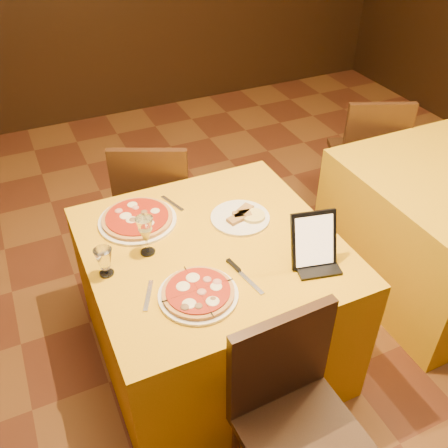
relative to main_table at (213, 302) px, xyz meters
name	(u,v)px	position (x,y,z in m)	size (l,w,h in m)	color
floor	(280,398)	(0.19, -0.39, -0.38)	(6.00, 7.00, 0.01)	#5E2D19
main_table	(213,302)	(0.00, 0.00, 0.00)	(1.10, 1.10, 0.75)	#DE9F0E
side_table	(447,229)	(1.48, -0.04, 0.00)	(1.10, 1.10, 0.75)	#D29C0D
chair_main_near	(304,438)	(0.00, -0.82, 0.08)	(0.44, 0.44, 0.91)	#311E0F
chair_main_far	(157,201)	(0.00, 0.83, 0.08)	(0.47, 0.47, 0.91)	black
chair_side_far	(363,153)	(1.48, 0.78, 0.08)	(0.44, 0.44, 0.91)	black
pizza_near	(198,293)	(-0.18, -0.27, 0.39)	(0.32, 0.32, 0.03)	white
pizza_far	(137,219)	(-0.25, 0.29, 0.39)	(0.37, 0.37, 0.03)	white
cutlet_dish	(240,217)	(0.20, 0.11, 0.39)	(0.28, 0.28, 0.03)	white
wine_glass	(146,236)	(-0.28, 0.06, 0.47)	(0.08, 0.08, 0.19)	#FEF990
water_glass	(105,262)	(-0.47, 0.01, 0.44)	(0.07, 0.07, 0.13)	silver
tablet	(314,240)	(0.34, -0.28, 0.49)	(0.19, 0.02, 0.24)	black
knife	(246,278)	(0.04, -0.26, 0.38)	(0.23, 0.02, 0.01)	silver
fork_near	(148,296)	(-0.36, -0.19, 0.38)	(0.17, 0.02, 0.01)	#A3A4AA
fork_far	(172,203)	(-0.05, 0.36, 0.38)	(0.17, 0.02, 0.01)	silver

